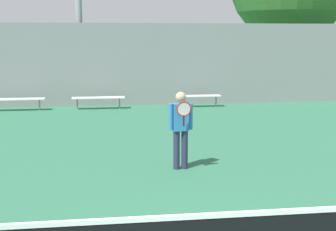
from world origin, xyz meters
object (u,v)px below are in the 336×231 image
bench_by_gate (98,98)px  bench_courtside_far (17,100)px  tennis_player (181,126)px  bench_adjacent_court (200,96)px

bench_by_gate → bench_courtside_far: bearing=180.0°
bench_courtside_far → tennis_player: bearing=-60.5°
bench_courtside_far → bench_adjacent_court: (7.17, 0.00, -0.01)m
tennis_player → bench_by_gate: (-1.83, 8.70, -0.51)m
tennis_player → bench_courtside_far: tennis_player is taller
bench_adjacent_court → bench_by_gate: bearing=-180.0°
bench_adjacent_court → bench_courtside_far: bearing=-180.0°
tennis_player → bench_adjacent_court: tennis_player is taller
bench_adjacent_court → bench_by_gate: same height
bench_courtside_far → bench_adjacent_court: same height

